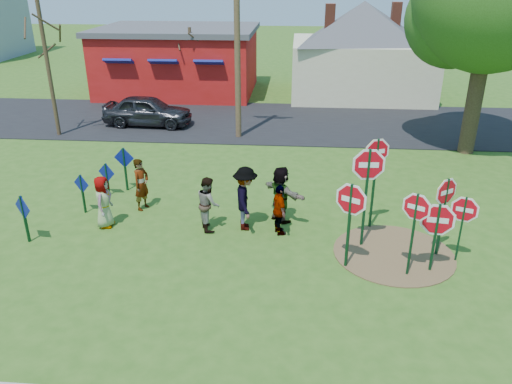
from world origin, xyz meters
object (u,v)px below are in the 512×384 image
Objects in this scene: utility_pole at (237,37)px; stop_sign_d at (445,198)px; stop_sign_c at (415,216)px; person_b at (141,184)px; leafy_tree at (496,2)px; stop_sign_a at (350,207)px; stop_sign_b at (376,161)px; person_a at (103,202)px; suv at (148,111)px.

stop_sign_d is at bearing -56.86° from utility_pole.
stop_sign_d is (0.96, 1.04, 0.03)m from stop_sign_c.
person_b is 14.56m from leafy_tree.
stop_sign_d is at bearing 47.91° from stop_sign_a.
stop_sign_b is 7.92m from person_a.
person_a is 0.19× the size of utility_pole.
suv is 0.51× the size of utility_pole.
leafy_tree is (5.01, 7.15, 3.80)m from stop_sign_b.
utility_pole is (2.18, 7.69, 3.55)m from person_b.
stop_sign_c is 15.96m from suv.
stop_sign_a reaches higher than suv.
stop_sign_c is 0.28× the size of utility_pole.
utility_pole is (-6.43, 9.84, 2.72)m from stop_sign_d.
utility_pole is 10.05m from leafy_tree.
suv is 6.04m from utility_pole.
stop_sign_c is at bearing -167.42° from stop_sign_d.
stop_sign_b reaches higher than person_b.
stop_sign_a is 1.52m from stop_sign_c.
stop_sign_a is 1.55× the size of person_a.
leafy_tree is at bearing -39.21° from person_b.
leafy_tree reaches higher than stop_sign_c.
stop_sign_c reaches higher than stop_sign_d.
leafy_tree reaches higher than stop_sign_a.
stop_sign_c is 12.49m from utility_pole.
stop_sign_a is 0.85× the size of stop_sign_b.
stop_sign_a is at bearing -69.51° from utility_pole.
leafy_tree reaches higher than stop_sign_d.
person_a is at bearing -161.05° from stop_sign_c.
stop_sign_d is 0.28× the size of utility_pole.
person_b is (-8.61, 2.15, -0.83)m from stop_sign_d.
utility_pole is at bearing -18.99° from person_a.
stop_sign_b is at bearing 102.59° from stop_sign_d.
stop_sign_b is 1.71× the size of person_b.
utility_pole is (-3.97, 10.62, 2.71)m from stop_sign_a.
person_a is 0.17× the size of leafy_tree.
stop_sign_b is at bearing -73.10° from person_b.
leafy_tree is (12.04, 6.44, 5.06)m from person_b.
stop_sign_a is 6.87m from person_b.
stop_sign_b is at bearing -86.73° from person_a.
person_b is at bearing -151.85° from leafy_tree.
suv is (-9.45, 9.86, -1.33)m from stop_sign_b.
leafy_tree is (9.86, -1.25, 1.50)m from utility_pole.
person_a is at bearing 171.45° from person_b.
leafy_tree is at bearing 33.41° from stop_sign_d.
stop_sign_b is 0.31× the size of leafy_tree.
stop_sign_a is at bearing -104.40° from person_a.
person_b is at bearing -170.77° from stop_sign_c.
stop_sign_d is 0.55× the size of suv.
stop_sign_a is 7.17m from person_a.
stop_sign_a is at bearing -92.86° from person_b.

